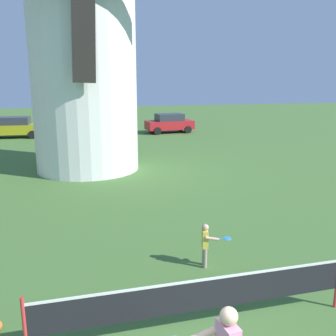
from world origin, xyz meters
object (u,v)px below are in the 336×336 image
(player_far, at_px, (206,243))
(parked_car_red, at_px, (169,123))
(windmill, at_px, (83,40))
(tennis_net, at_px, (198,296))
(parked_car_mustard, at_px, (13,127))
(parked_car_silver, at_px, (92,126))

(player_far, xyz_separation_m, parked_car_red, (5.14, 22.42, 0.21))
(windmill, distance_m, tennis_net, 14.04)
(player_far, distance_m, parked_car_mustard, 23.83)
(windmill, xyz_separation_m, player_far, (2.09, -10.77, -5.42))
(windmill, height_order, parked_car_mustard, windmill)
(player_far, bearing_deg, tennis_net, -113.88)
(player_far, bearing_deg, windmill, 100.96)
(windmill, xyz_separation_m, parked_car_red, (7.23, 11.65, -5.21))
(parked_car_red, bearing_deg, parked_car_silver, -175.13)
(player_far, height_order, parked_car_silver, parked_car_silver)
(parked_car_silver, bearing_deg, windmill, -94.73)
(parked_car_silver, height_order, parked_car_red, same)
(parked_car_mustard, xyz_separation_m, parked_car_red, (12.15, -0.35, -0.00))
(player_far, relative_size, parked_car_mustard, 0.23)
(parked_car_mustard, xyz_separation_m, parked_car_silver, (5.84, -0.89, 0.00))
(tennis_net, distance_m, parked_car_mustard, 25.66)
(parked_car_silver, xyz_separation_m, parked_car_red, (6.31, 0.54, -0.00))
(windmill, bearing_deg, parked_car_red, 58.17)
(tennis_net, relative_size, parked_car_silver, 1.26)
(windmill, xyz_separation_m, parked_car_mustard, (-4.92, 12.00, -5.21))
(parked_car_red, bearing_deg, player_far, -102.92)
(tennis_net, xyz_separation_m, player_far, (0.96, 2.16, -0.09))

